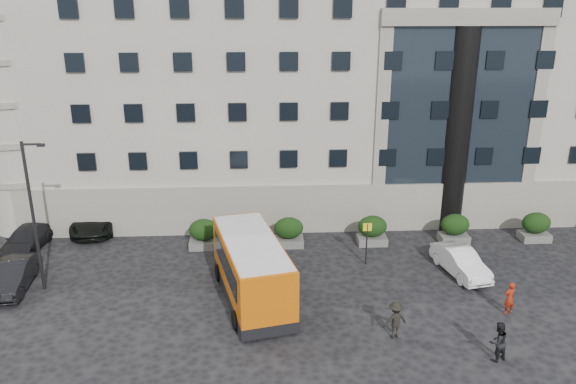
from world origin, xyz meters
The scene contains 20 objects.
ground centered at (0.00, 0.00, 0.00)m, with size 120.00×120.00×0.00m, color black.
civic_building centered at (6.00, 22.00, 9.00)m, with size 44.00×24.00×18.00m, color #9C9689.
entrance_column centered at (12.00, 10.30, 6.50)m, with size 1.80×1.80×13.00m, color black.
apartment_far centered at (-27.00, 38.00, 11.00)m, with size 13.00×13.00×22.00m, color brown.
hedge_a centered at (-4.00, 7.80, 0.93)m, with size 1.80×1.26×1.84m.
hedge_b centered at (1.20, 7.80, 0.93)m, with size 1.80×1.26×1.84m.
hedge_c centered at (6.40, 7.80, 0.93)m, with size 1.80×1.26×1.84m.
hedge_d centered at (11.60, 7.80, 0.93)m, with size 1.80×1.26×1.84m.
hedge_e centered at (16.80, 7.80, 0.93)m, with size 1.80×1.26×1.84m.
street_lamp centered at (-11.94, 3.00, 4.37)m, with size 1.16×0.18×8.00m.
bus_stop_sign centered at (5.50, 5.00, 1.73)m, with size 0.50×0.08×2.52m.
minibus centered at (-1.02, 1.37, 1.78)m, with size 4.33×8.15×3.23m.
red_truck centered at (-14.59, 12.78, 1.35)m, with size 2.40×4.95×2.64m.
parked_car_b centered at (-13.55, 3.12, 0.74)m, with size 1.56×4.46×1.47m, color black.
parked_car_c centered at (-14.78, 8.03, 0.68)m, with size 1.91×4.70×1.36m, color black.
parked_car_d centered at (-11.50, 11.09, 0.78)m, with size 2.60×5.65×1.57m, color black.
white_taxi centered at (10.51, 3.56, 0.71)m, with size 1.51×4.34×1.43m, color white.
pedestrian_a centered at (11.41, -0.70, 0.83)m, with size 0.61×0.40×1.66m, color maroon.
pedestrian_b centered at (9.33, -4.32, 0.90)m, with size 0.87×0.68×1.79m, color black.
pedestrian_c centered at (5.43, -2.38, 0.88)m, with size 1.13×0.65×1.75m, color black.
Camera 1 is at (-0.56, -24.00, 14.50)m, focal length 35.00 mm.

